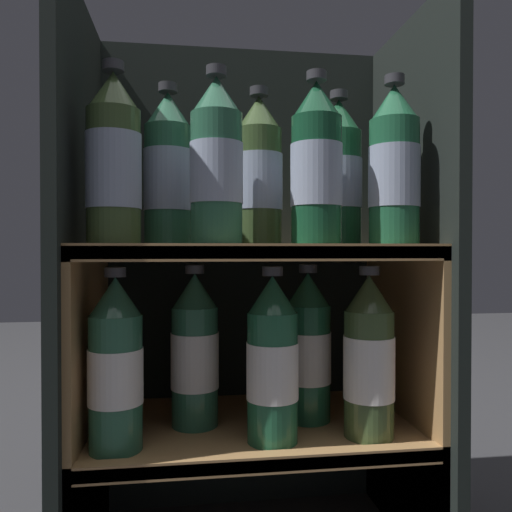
# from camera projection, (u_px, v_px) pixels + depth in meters

# --- Properties ---
(fridge_back_wall) EXTENTS (0.59, 0.02, 0.92)m
(fridge_back_wall) POSITION_uv_depth(u_px,v_px,m) (242.00, 276.00, 1.02)
(fridge_back_wall) COLOR black
(fridge_back_wall) RESTS_ON ground_plane
(fridge_side_left) EXTENTS (0.02, 0.36, 0.92)m
(fridge_side_left) POSITION_uv_depth(u_px,v_px,m) (79.00, 283.00, 0.81)
(fridge_side_left) COLOR black
(fridge_side_left) RESTS_ON ground_plane
(fridge_side_right) EXTENTS (0.02, 0.36, 0.92)m
(fridge_side_right) POSITION_uv_depth(u_px,v_px,m) (410.00, 280.00, 0.89)
(fridge_side_right) COLOR black
(fridge_side_right) RESTS_ON ground_plane
(shelf_lower) EXTENTS (0.55, 0.32, 0.22)m
(shelf_lower) POSITION_uv_depth(u_px,v_px,m) (253.00, 448.00, 0.84)
(shelf_lower) COLOR #9E7547
(shelf_lower) RESTS_ON ground_plane
(shelf_upper) EXTENTS (0.55, 0.32, 0.52)m
(shelf_upper) POSITION_uv_depth(u_px,v_px,m) (253.00, 332.00, 0.84)
(shelf_upper) COLOR #9E7547
(shelf_upper) RESTS_ON ground_plane
(bottle_upper_front_0) EXTENTS (0.08, 0.08, 0.27)m
(bottle_upper_front_0) POSITION_uv_depth(u_px,v_px,m) (114.00, 163.00, 0.73)
(bottle_upper_front_0) COLOR #384C28
(bottle_upper_front_0) RESTS_ON shelf_upper
(bottle_upper_front_1) EXTENTS (0.08, 0.08, 0.27)m
(bottle_upper_front_1) POSITION_uv_depth(u_px,v_px,m) (216.00, 165.00, 0.75)
(bottle_upper_front_1) COLOR #285B42
(bottle_upper_front_1) RESTS_ON shelf_upper
(bottle_upper_front_2) EXTENTS (0.08, 0.08, 0.27)m
(bottle_upper_front_2) POSITION_uv_depth(u_px,v_px,m) (316.00, 168.00, 0.77)
(bottle_upper_front_2) COLOR #144228
(bottle_upper_front_2) RESTS_ON shelf_upper
(bottle_upper_front_3) EXTENTS (0.08, 0.08, 0.27)m
(bottle_upper_front_3) POSITION_uv_depth(u_px,v_px,m) (394.00, 169.00, 0.79)
(bottle_upper_front_3) COLOR #1E5638
(bottle_upper_front_3) RESTS_ON shelf_upper
(bottle_upper_back_0) EXTENTS (0.08, 0.08, 0.27)m
(bottle_upper_back_0) POSITION_uv_depth(u_px,v_px,m) (168.00, 173.00, 0.82)
(bottle_upper_back_0) COLOR #285B42
(bottle_upper_back_0) RESTS_ON shelf_upper
(bottle_upper_back_1) EXTENTS (0.08, 0.08, 0.27)m
(bottle_upper_back_1) POSITION_uv_depth(u_px,v_px,m) (259.00, 175.00, 0.84)
(bottle_upper_back_1) COLOR #384C28
(bottle_upper_back_1) RESTS_ON shelf_upper
(bottle_upper_back_2) EXTENTS (0.08, 0.08, 0.27)m
(bottle_upper_back_2) POSITION_uv_depth(u_px,v_px,m) (339.00, 176.00, 0.86)
(bottle_upper_back_2) COLOR #194C2D
(bottle_upper_back_2) RESTS_ON shelf_upper
(bottle_lower_front_0) EXTENTS (0.08, 0.08, 0.27)m
(bottle_lower_front_0) POSITION_uv_depth(u_px,v_px,m) (116.00, 367.00, 0.73)
(bottle_lower_front_0) COLOR #285B42
(bottle_lower_front_0) RESTS_ON shelf_lower
(bottle_lower_front_1) EXTENTS (0.08, 0.08, 0.27)m
(bottle_lower_front_1) POSITION_uv_depth(u_px,v_px,m) (272.00, 362.00, 0.76)
(bottle_lower_front_1) COLOR #1E5638
(bottle_lower_front_1) RESTS_ON shelf_lower
(bottle_lower_front_2) EXTENTS (0.08, 0.08, 0.27)m
(bottle_lower_front_2) POSITION_uv_depth(u_px,v_px,m) (369.00, 360.00, 0.78)
(bottle_lower_front_2) COLOR #384C28
(bottle_lower_front_2) RESTS_ON shelf_lower
(bottle_lower_back_0) EXTENTS (0.08, 0.08, 0.27)m
(bottle_lower_back_0) POSITION_uv_depth(u_px,v_px,m) (195.00, 353.00, 0.83)
(bottle_lower_back_0) COLOR #285B42
(bottle_lower_back_0) RESTS_ON shelf_lower
(bottle_lower_back_1) EXTENTS (0.08, 0.08, 0.27)m
(bottle_lower_back_1) POSITION_uv_depth(u_px,v_px,m) (308.00, 350.00, 0.86)
(bottle_lower_back_1) COLOR #1E5638
(bottle_lower_back_1) RESTS_ON shelf_lower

